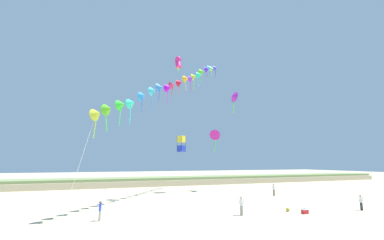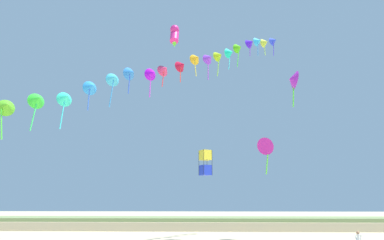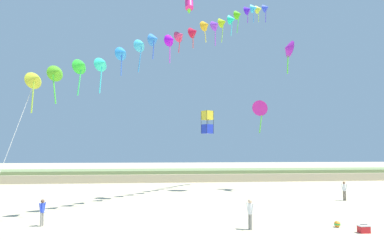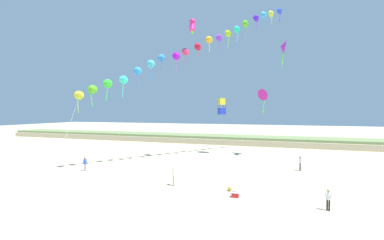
{
  "view_description": "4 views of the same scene",
  "coord_description": "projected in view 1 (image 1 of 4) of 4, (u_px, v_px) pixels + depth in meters",
  "views": [
    {
      "loc": [
        -12.74,
        -16.9,
        4.77
      ],
      "look_at": [
        -2.88,
        9.31,
        9.39
      ],
      "focal_mm": 24.0,
      "sensor_mm": 36.0,
      "label": 1
    },
    {
      "loc": [
        0.51,
        -12.35,
        3.9
      ],
      "look_at": [
        -0.29,
        8.2,
        8.77
      ],
      "focal_mm": 32.0,
      "sensor_mm": 36.0,
      "label": 2
    },
    {
      "loc": [
        -5.39,
        -15.19,
        4.46
      ],
      "look_at": [
        -2.73,
        9.5,
        6.73
      ],
      "focal_mm": 32.0,
      "sensor_mm": 36.0,
      "label": 3
    },
    {
      "loc": [
        9.31,
        -17.62,
        6.93
      ],
      "look_at": [
        -0.84,
        12.31,
        5.88
      ],
      "focal_mm": 24.0,
      "sensor_mm": 36.0,
      "label": 4
    }
  ],
  "objects": [
    {
      "name": "ground_plane",
      "position": [
        271.0,
        227.0,
        19.26
      ],
      "size": [
        240.0,
        240.0,
        0.0
      ],
      "primitive_type": "plane",
      "color": "beige"
    },
    {
      "name": "dune_ridge",
      "position": [
        157.0,
        181.0,
        54.5
      ],
      "size": [
        120.0,
        8.3,
        1.63
      ],
      "color": "#BFAE8B",
      "rests_on": "ground"
    },
    {
      "name": "person_near_left",
      "position": [
        241.0,
        204.0,
        23.41
      ],
      "size": [
        0.35,
        0.57,
        1.72
      ],
      "color": "gray",
      "rests_on": "ground"
    },
    {
      "name": "person_near_right",
      "position": [
        100.0,
        209.0,
        21.22
      ],
      "size": [
        0.29,
        0.53,
        1.58
      ],
      "color": "gray",
      "rests_on": "ground"
    },
    {
      "name": "person_mid_center",
      "position": [
        274.0,
        189.0,
        37.02
      ],
      "size": [
        0.38,
        0.56,
        1.72
      ],
      "color": "#726656",
      "rests_on": "ground"
    },
    {
      "name": "person_far_left",
      "position": [
        361.0,
        201.0,
        25.82
      ],
      "size": [
        0.52,
        0.28,
        1.52
      ],
      "color": "black",
      "rests_on": "ground"
    },
    {
      "name": "kite_banner_string",
      "position": [
        180.0,
        82.0,
        37.55
      ],
      "size": [
        25.01,
        24.28,
        24.48
      ],
      "color": "gold"
    },
    {
      "name": "large_kite_low_lead",
      "position": [
        178.0,
        63.0,
        36.92
      ],
      "size": [
        0.83,
        1.31,
        2.19
      ],
      "color": "#DA227D"
    },
    {
      "name": "large_kite_mid_trail",
      "position": [
        233.0,
        97.0,
        45.63
      ],
      "size": [
        1.16,
        2.06,
        4.05
      ],
      "color": "#B526C1"
    },
    {
      "name": "large_kite_high_solo",
      "position": [
        215.0,
        135.0,
        45.49
      ],
      "size": [
        2.21,
        2.06,
        4.02
      ],
      "color": "#C01F95"
    },
    {
      "name": "large_kite_outer_drift",
      "position": [
        181.0,
        144.0,
        42.24
      ],
      "size": [
        1.42,
        1.42,
        2.61
      ],
      "color": "#2035BF"
    },
    {
      "name": "beach_cooler",
      "position": [
        305.0,
        211.0,
        24.06
      ],
      "size": [
        0.58,
        0.41,
        0.46
      ],
      "color": "red",
      "rests_on": "ground"
    },
    {
      "name": "beach_ball",
      "position": [
        288.0,
        210.0,
        25.17
      ],
      "size": [
        0.36,
        0.36,
        0.36
      ],
      "color": "orange",
      "rests_on": "ground"
    }
  ]
}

